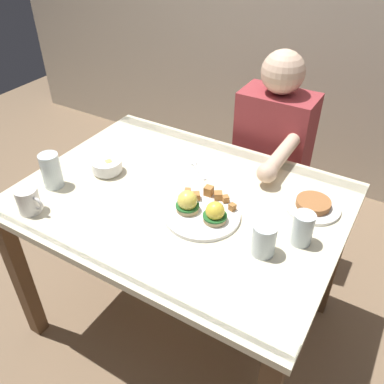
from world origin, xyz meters
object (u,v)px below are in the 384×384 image
at_px(coffee_mug, 28,200).
at_px(water_glass_far, 52,173).
at_px(fork, 197,168).
at_px(diner_person, 271,155).
at_px(eggs_benedict_plate, 201,210).
at_px(side_plate, 313,205).
at_px(water_glass_extra, 302,230).
at_px(fruit_bowl, 107,166).
at_px(water_glass_near, 264,241).
at_px(dining_table, 181,218).

bearing_deg(coffee_mug, water_glass_far, 106.22).
xyz_separation_m(fork, diner_person, (0.17, 0.41, -0.09)).
height_order(eggs_benedict_plate, fork, eggs_benedict_plate).
bearing_deg(side_plate, water_glass_extra, -84.49).
distance_m(fruit_bowl, fork, 0.37).
relative_size(fruit_bowl, coffee_mug, 1.08).
distance_m(eggs_benedict_plate, water_glass_far, 0.60).
bearing_deg(water_glass_extra, side_plate, 95.51).
bearing_deg(eggs_benedict_plate, water_glass_far, -167.21).
xyz_separation_m(water_glass_near, side_plate, (0.07, 0.30, -0.03)).
relative_size(coffee_mug, diner_person, 0.10).
height_order(water_glass_near, side_plate, water_glass_near).
bearing_deg(coffee_mug, diner_person, 60.12).
xyz_separation_m(dining_table, fruit_bowl, (-0.34, -0.01, 0.14)).
xyz_separation_m(fruit_bowl, water_glass_extra, (0.81, 0.01, 0.02)).
height_order(dining_table, side_plate, side_plate).
distance_m(dining_table, water_glass_extra, 0.50).
bearing_deg(dining_table, coffee_mug, -139.79).
bearing_deg(dining_table, water_glass_extra, -0.87).
xyz_separation_m(water_glass_near, diner_person, (-0.25, 0.72, -0.14)).
bearing_deg(side_plate, eggs_benedict_plate, -142.94).
bearing_deg(coffee_mug, fork, 55.56).
distance_m(water_glass_near, diner_person, 0.77).
distance_m(eggs_benedict_plate, diner_person, 0.67).
bearing_deg(side_plate, diner_person, 127.48).
bearing_deg(side_plate, dining_table, -157.70).
bearing_deg(diner_person, fruit_bowl, -127.70).
height_order(coffee_mug, fork, coffee_mug).
xyz_separation_m(dining_table, diner_person, (0.13, 0.60, 0.02)).
xyz_separation_m(fork, water_glass_far, (-0.42, -0.39, 0.06)).
relative_size(fruit_bowl, water_glass_far, 0.86).
relative_size(fruit_bowl, water_glass_near, 1.09).
bearing_deg(diner_person, dining_table, -102.46).
height_order(coffee_mug, water_glass_far, water_glass_far).
distance_m(fruit_bowl, water_glass_near, 0.73).
relative_size(eggs_benedict_plate, water_glass_extra, 2.34).
height_order(fruit_bowl, diner_person, diner_person).
height_order(eggs_benedict_plate, fruit_bowl, eggs_benedict_plate).
distance_m(coffee_mug, water_glass_near, 0.83).
bearing_deg(fruit_bowl, fork, 34.59).
bearing_deg(dining_table, water_glass_near, -16.76).
distance_m(dining_table, eggs_benedict_plate, 0.19).
height_order(eggs_benedict_plate, water_glass_near, water_glass_near).
bearing_deg(water_glass_extra, fruit_bowl, -179.58).
height_order(dining_table, water_glass_far, water_glass_far).
height_order(dining_table, fruit_bowl, fruit_bowl).
bearing_deg(water_glass_near, coffee_mug, -163.60).
height_order(coffee_mug, diner_person, diner_person).
xyz_separation_m(fruit_bowl, side_plate, (0.79, 0.20, -0.02)).
bearing_deg(diner_person, side_plate, -52.52).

